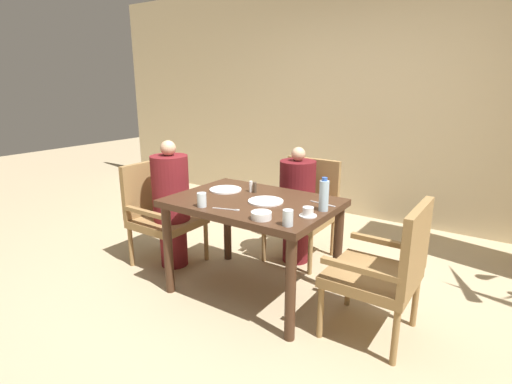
# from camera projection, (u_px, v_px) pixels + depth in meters

# --- Properties ---
(ground_plane) EXTENTS (16.00, 16.00, 0.00)m
(ground_plane) POSITION_uv_depth(u_px,v_px,m) (253.00, 291.00, 3.18)
(ground_plane) COLOR tan
(wall_back) EXTENTS (8.00, 0.06, 2.80)m
(wall_back) POSITION_uv_depth(u_px,v_px,m) (366.00, 100.00, 4.64)
(wall_back) COLOR #C6B289
(wall_back) RESTS_ON ground_plane
(dining_table) EXTENTS (1.20, 0.86, 0.76)m
(dining_table) POSITION_uv_depth(u_px,v_px,m) (253.00, 213.00, 3.00)
(dining_table) COLOR #422819
(dining_table) RESTS_ON ground_plane
(chair_left_side) EXTENTS (0.54, 0.54, 0.91)m
(chair_left_side) POSITION_uv_depth(u_px,v_px,m) (160.00, 210.00, 3.60)
(chair_left_side) COLOR olive
(chair_left_side) RESTS_ON ground_plane
(diner_in_left_chair) EXTENTS (0.32, 0.32, 1.13)m
(diner_in_left_chair) POSITION_uv_depth(u_px,v_px,m) (171.00, 203.00, 3.49)
(diner_in_left_chair) COLOR maroon
(diner_in_left_chair) RESTS_ON ground_plane
(chair_far_side) EXTENTS (0.54, 0.54, 0.91)m
(chair_far_side) POSITION_uv_depth(u_px,v_px,m) (304.00, 206.00, 3.71)
(chair_far_side) COLOR olive
(chair_far_side) RESTS_ON ground_plane
(diner_in_far_chair) EXTENTS (0.32, 0.32, 1.06)m
(diner_in_far_chair) POSITION_uv_depth(u_px,v_px,m) (297.00, 204.00, 3.58)
(diner_in_far_chair) COLOR #5B1419
(diner_in_far_chair) RESTS_ON ground_plane
(chair_right_side) EXTENTS (0.54, 0.54, 0.91)m
(chair_right_side) POSITION_uv_depth(u_px,v_px,m) (386.00, 267.00, 2.49)
(chair_right_side) COLOR olive
(chair_right_side) RESTS_ON ground_plane
(plate_main_left) EXTENTS (0.26, 0.26, 0.01)m
(plate_main_left) POSITION_uv_depth(u_px,v_px,m) (226.00, 190.00, 3.23)
(plate_main_left) COLOR white
(plate_main_left) RESTS_ON dining_table
(plate_main_right) EXTENTS (0.26, 0.26, 0.01)m
(plate_main_right) POSITION_uv_depth(u_px,v_px,m) (266.00, 201.00, 2.91)
(plate_main_right) COLOR white
(plate_main_right) RESTS_ON dining_table
(teacup_with_saucer) EXTENTS (0.12, 0.12, 0.06)m
(teacup_with_saucer) POSITION_uv_depth(u_px,v_px,m) (308.00, 212.00, 2.60)
(teacup_with_saucer) COLOR white
(teacup_with_saucer) RESTS_ON dining_table
(bowl_small) EXTENTS (0.13, 0.13, 0.05)m
(bowl_small) POSITION_uv_depth(u_px,v_px,m) (261.00, 215.00, 2.55)
(bowl_small) COLOR white
(bowl_small) RESTS_ON dining_table
(water_bottle) EXTENTS (0.07, 0.07, 0.23)m
(water_bottle) POSITION_uv_depth(u_px,v_px,m) (324.00, 195.00, 2.69)
(water_bottle) COLOR silver
(water_bottle) RESTS_ON dining_table
(glass_tall_near) EXTENTS (0.07, 0.07, 0.10)m
(glass_tall_near) POSITION_uv_depth(u_px,v_px,m) (202.00, 200.00, 2.79)
(glass_tall_near) COLOR silver
(glass_tall_near) RESTS_ON dining_table
(glass_tall_mid) EXTENTS (0.07, 0.07, 0.10)m
(glass_tall_mid) POSITION_uv_depth(u_px,v_px,m) (288.00, 218.00, 2.42)
(glass_tall_mid) COLOR silver
(glass_tall_mid) RESTS_ON dining_table
(salt_shaker) EXTENTS (0.03, 0.03, 0.09)m
(salt_shaker) POSITION_uv_depth(u_px,v_px,m) (251.00, 186.00, 3.17)
(salt_shaker) COLOR white
(salt_shaker) RESTS_ON dining_table
(pepper_shaker) EXTENTS (0.03, 0.03, 0.08)m
(pepper_shaker) POSITION_uv_depth(u_px,v_px,m) (255.00, 187.00, 3.15)
(pepper_shaker) COLOR #4C3D2D
(pepper_shaker) RESTS_ON dining_table
(fork_beside_plate) EXTENTS (0.19, 0.07, 0.00)m
(fork_beside_plate) POSITION_uv_depth(u_px,v_px,m) (229.00, 209.00, 2.74)
(fork_beside_plate) COLOR silver
(fork_beside_plate) RESTS_ON dining_table
(knife_beside_plate) EXTENTS (0.21, 0.04, 0.00)m
(knife_beside_plate) POSITION_uv_depth(u_px,v_px,m) (324.00, 204.00, 2.86)
(knife_beside_plate) COLOR silver
(knife_beside_plate) RESTS_ON dining_table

